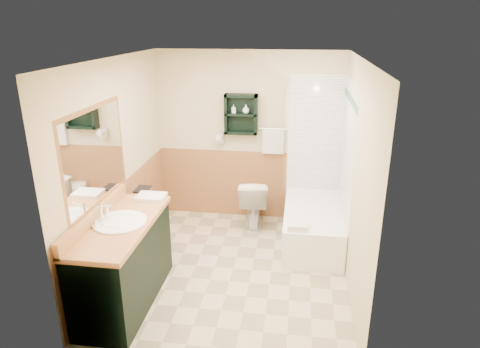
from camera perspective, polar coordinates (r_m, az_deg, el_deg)
name	(u,v)px	position (r m, az deg, el deg)	size (l,w,h in m)	color
floor	(233,269)	(5.16, -0.93, -12.50)	(3.00, 3.00, 0.00)	beige
back_wall	(249,137)	(6.07, 1.22, 4.93)	(2.60, 0.04, 2.40)	beige
left_wall	(117,167)	(5.00, -16.12, 0.84)	(0.04, 3.00, 2.40)	beige
right_wall	(357,179)	(4.63, 15.35, -0.63)	(0.04, 3.00, 2.40)	beige
ceiling	(232,57)	(4.38, -1.12, 15.35)	(2.60, 3.00, 0.04)	white
wainscot_left	(125,224)	(5.25, -15.05, -6.41)	(2.98, 2.98, 1.00)	#AE7746
wainscot_back	(248,184)	(6.26, 1.14, -1.36)	(2.58, 2.58, 1.00)	#AE7746
mirror_frame	(96,157)	(4.42, -18.69, 2.18)	(1.30, 1.30, 1.00)	olive
mirror_glass	(96,157)	(4.42, -18.64, 2.18)	(1.20, 1.20, 0.90)	white
tile_right	(345,169)	(5.37, 13.89, 0.66)	(1.50, 1.50, 2.10)	white
tile_back	(322,151)	(6.04, 10.87, 3.01)	(0.95, 0.95, 2.10)	white
tile_accent	(351,99)	(5.16, 14.55, 9.61)	(1.50, 1.50, 0.10)	#154C28
wall_shelf	(241,114)	(5.89, 0.14, 7.97)	(0.45, 0.15, 0.55)	black
hair_dryer	(220,138)	(6.05, -2.66, 4.85)	(0.10, 0.24, 0.18)	silver
towel_bar	(274,129)	(5.94, 4.53, 6.02)	(0.40, 0.06, 0.40)	white
curtain_rod	(287,89)	(5.12, 6.25, 11.16)	(0.03, 0.03, 1.60)	silver
shower_curtain	(285,154)	(5.48, 5.99, 2.62)	(1.05, 1.05, 1.70)	beige
vanity	(124,263)	(4.56, -15.18, -11.37)	(0.59, 1.42, 0.90)	black
bathtub	(312,225)	(5.70, 9.61, -6.70)	(0.73, 1.50, 0.49)	white
toilet	(253,202)	(6.02, 1.73, -3.80)	(0.40, 0.71, 0.70)	white
counter_towel	(151,197)	(4.84, -11.78, -2.98)	(0.31, 0.24, 0.04)	white
vanity_book	(135,181)	(5.09, -13.84, -0.85)	(0.17, 0.02, 0.23)	black
tub_towel	(298,226)	(5.01, 7.68, -6.91)	(0.23, 0.19, 0.07)	white
soap_bottle_a	(234,111)	(5.90, -0.86, 8.39)	(0.05, 0.12, 0.05)	white
soap_bottle_b	(246,110)	(5.87, 0.79, 8.53)	(0.09, 0.12, 0.09)	white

